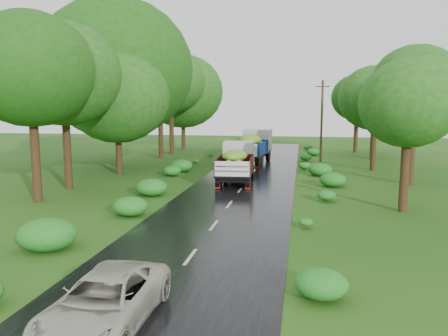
% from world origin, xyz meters
% --- Properties ---
extents(ground, '(120.00, 120.00, 0.00)m').
position_xyz_m(ground, '(0.00, 0.00, 0.00)').
color(ground, '#15450E').
rests_on(ground, ground).
extents(road, '(6.50, 80.00, 0.02)m').
position_xyz_m(road, '(0.00, 5.00, 0.01)').
color(road, black).
rests_on(road, ground).
extents(road_lines, '(0.12, 69.60, 0.00)m').
position_xyz_m(road_lines, '(0.00, 6.00, 0.02)').
color(road_lines, '#BFB78C').
rests_on(road_lines, road).
extents(truck_near, '(2.52, 6.22, 2.56)m').
position_xyz_m(truck_near, '(-0.65, 14.90, 1.45)').
color(truck_near, black).
rests_on(truck_near, ground).
extents(truck_far, '(3.10, 7.12, 2.90)m').
position_xyz_m(truck_far, '(-0.65, 24.76, 1.64)').
color(truck_far, black).
rests_on(truck_far, ground).
extents(car, '(2.02, 4.37, 1.21)m').
position_xyz_m(car, '(-0.75, -4.90, 0.63)').
color(car, '#BAB6A5').
rests_on(car, road).
extents(utility_pole, '(1.28, 0.20, 7.34)m').
position_xyz_m(utility_pole, '(5.34, 26.69, 3.78)').
color(utility_pole, '#382616').
rests_on(utility_pole, ground).
extents(trees_left, '(6.09, 32.54, 10.33)m').
position_xyz_m(trees_left, '(-10.43, 21.72, 7.02)').
color(trees_left, black).
rests_on(trees_left, ground).
extents(trees_right, '(5.29, 30.90, 7.88)m').
position_xyz_m(trees_right, '(9.75, 23.61, 5.71)').
color(trees_right, black).
rests_on(trees_right, ground).
extents(shrubs, '(11.90, 44.00, 0.70)m').
position_xyz_m(shrubs, '(0.00, 14.00, 0.35)').
color(shrubs, '#18661A').
rests_on(shrubs, ground).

